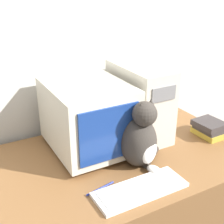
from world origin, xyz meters
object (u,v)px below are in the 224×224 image
object	(u,v)px
crt_monitor	(88,116)
keyboard	(140,189)
cat	(140,139)
book_stack	(209,128)
computer_tower	(139,101)
pen	(100,189)

from	to	relation	value
crt_monitor	keyboard	world-z (taller)	crt_monitor
keyboard	cat	bearing A→B (deg)	57.68
keyboard	crt_monitor	bearing A→B (deg)	95.30
cat	book_stack	bearing A→B (deg)	-7.43
crt_monitor	cat	distance (m)	0.31
crt_monitor	keyboard	xyz separation A→B (m)	(0.04, -0.45, -0.18)
computer_tower	cat	bearing A→B (deg)	-122.17
cat	crt_monitor	bearing A→B (deg)	105.18
cat	book_stack	size ratio (longest dim) A/B	1.98
computer_tower	keyboard	world-z (taller)	computer_tower
keyboard	cat	xyz separation A→B (m)	(0.11, 0.18, 0.14)
pen	keyboard	bearing A→B (deg)	-33.13
crt_monitor	book_stack	world-z (taller)	crt_monitor
crt_monitor	computer_tower	world-z (taller)	computer_tower
computer_tower	pen	xyz separation A→B (m)	(-0.44, -0.37, -0.21)
computer_tower	book_stack	bearing A→B (deg)	-32.17
keyboard	book_stack	bearing A→B (deg)	20.45
cat	keyboard	bearing A→B (deg)	-136.62
pen	computer_tower	bearing A→B (deg)	39.68
crt_monitor	computer_tower	xyz separation A→B (m)	(0.33, 0.02, 0.02)
book_stack	pen	bearing A→B (deg)	-169.77
crt_monitor	computer_tower	bearing A→B (deg)	2.75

